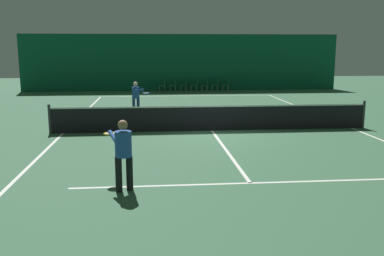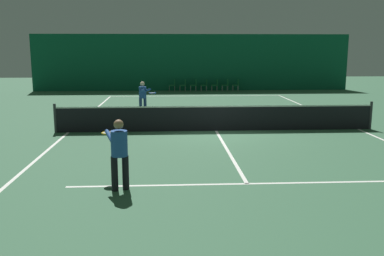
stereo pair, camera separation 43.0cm
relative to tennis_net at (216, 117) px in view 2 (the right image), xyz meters
The scene contains 18 objects.
ground_plane 0.51m from the tennis_net, ahead, with size 60.00×60.00×0.00m, color #386647.
backdrop_curtain 15.67m from the tennis_net, 90.00° to the left, with size 23.00×0.12×4.05m.
court_line_baseline_far 11.91m from the tennis_net, 90.00° to the left, with size 11.00×0.10×0.00m.
court_line_service_far 6.42m from the tennis_net, 90.00° to the left, with size 8.25×0.10×0.00m.
court_line_service_near 6.42m from the tennis_net, 90.00° to the right, with size 8.25×0.10×0.00m.
court_line_sideline_left 5.52m from the tennis_net, behind, with size 0.10×23.80×0.00m.
court_line_sideline_right 5.52m from the tennis_net, ahead, with size 0.10×23.80×0.00m.
court_line_centre 0.51m from the tennis_net, ahead, with size 0.10×12.80×0.00m.
tennis_net is the anchor object (origin of this frame).
player_near 7.23m from the tennis_net, 113.52° to the right, with size 0.80×1.34×1.57m.
player_far 5.31m from the tennis_net, 124.08° to the left, with size 0.96×1.28×1.52m.
courtside_chair_0 15.12m from the tennis_net, 95.42° to the left, with size 0.44×0.44×0.84m.
courtside_chair_1 15.06m from the tennis_net, 92.51° to the left, with size 0.44×0.44×0.84m.
courtside_chair_2 15.05m from the tennis_net, 89.59° to the left, with size 0.44×0.44×0.84m.
courtside_chair_3 15.08m from the tennis_net, 86.67° to the left, with size 0.44×0.44×0.84m.
courtside_chair_4 15.14m from the tennis_net, 83.77° to the left, with size 0.44×0.44×0.84m.
courtside_chair_5 15.24m from the tennis_net, 80.90° to the left, with size 0.44×0.44×0.84m.
courtside_chair_6 15.38m from the tennis_net, 78.08° to the left, with size 0.44×0.44×0.84m.
Camera 2 is at (-1.80, -15.75, 3.08)m, focal length 40.00 mm.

